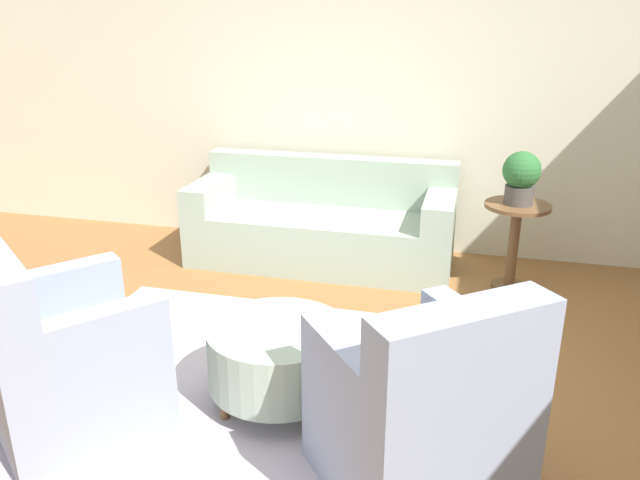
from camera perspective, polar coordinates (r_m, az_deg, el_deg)
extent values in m
plane|color=#996638|center=(3.74, -4.44, -13.51)|extent=(16.00, 16.00, 0.00)
cube|color=beige|center=(5.67, 3.76, 13.29)|extent=(9.06, 0.12, 2.80)
cube|color=#BCB2C1|center=(3.74, -4.44, -13.45)|extent=(2.93, 2.22, 0.01)
cube|color=#9EB29E|center=(5.41, 0.12, 0.20)|extent=(2.24, 0.87, 0.45)
cube|color=#9EB29E|center=(5.59, 0.97, 5.55)|extent=(2.24, 0.20, 0.42)
cube|color=#9EB29E|center=(5.61, -9.90, 4.28)|extent=(0.24, 0.83, 0.23)
cube|color=#9EB29E|center=(5.14, 10.94, 2.76)|extent=(0.24, 0.83, 0.23)
cube|color=brown|center=(5.12, -1.00, -3.36)|extent=(2.02, 0.05, 0.06)
cube|color=#8E99B2|center=(3.57, -21.35, -12.30)|extent=(1.10, 1.10, 0.46)
cube|color=#8E99B2|center=(3.11, -20.18, -8.96)|extent=(0.57, 0.66, 0.31)
cube|color=#8E99B2|center=(3.68, -23.25, -4.77)|extent=(0.57, 0.66, 0.31)
cube|color=brown|center=(3.75, -15.63, -13.45)|extent=(0.58, 0.48, 0.06)
cube|color=#8E99B2|center=(3.01, 8.62, -17.59)|extent=(1.10, 1.10, 0.46)
cube|color=#8E99B2|center=(2.53, 12.80, -11.84)|extent=(0.74, 0.65, 0.57)
cube|color=#8E99B2|center=(2.98, 14.13, -9.60)|extent=(0.57, 0.66, 0.31)
cube|color=#8E99B2|center=(2.67, 2.81, -12.76)|extent=(0.57, 0.66, 0.31)
cube|color=brown|center=(3.37, 5.03, -16.99)|extent=(0.58, 0.48, 0.06)
cylinder|color=#9EB29E|center=(3.49, -3.86, -10.43)|extent=(0.77, 0.77, 0.34)
cylinder|color=brown|center=(3.50, -8.71, -14.94)|extent=(0.05, 0.05, 0.12)
cylinder|color=brown|center=(3.37, -1.13, -16.23)|extent=(0.05, 0.05, 0.12)
cylinder|color=brown|center=(3.86, -6.02, -11.18)|extent=(0.05, 0.05, 0.12)
cylinder|color=brown|center=(3.74, 0.80, -12.16)|extent=(0.05, 0.05, 0.12)
cylinder|color=brown|center=(4.99, 17.63, 3.00)|extent=(0.50, 0.50, 0.03)
cylinder|color=brown|center=(5.10, 17.22, -0.74)|extent=(0.08, 0.08, 0.67)
cylinder|color=brown|center=(5.21, 16.87, -4.01)|extent=(0.27, 0.27, 0.03)
cylinder|color=#4C4742|center=(4.97, 17.73, 3.95)|extent=(0.22, 0.22, 0.14)
sphere|color=#2D6B33|center=(4.92, 17.97, 6.09)|extent=(0.28, 0.28, 0.28)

